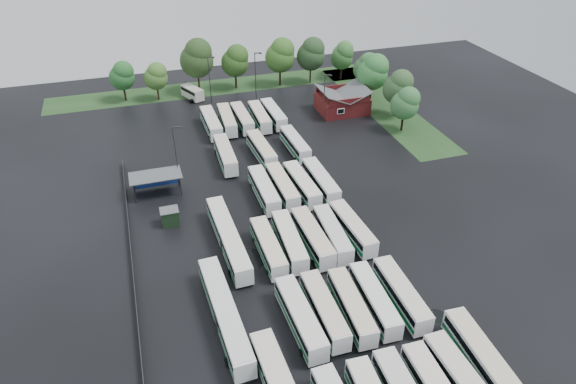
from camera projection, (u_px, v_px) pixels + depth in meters
name	position (u px, v px, depth m)	size (l,w,h in m)	color
ground	(301.00, 255.00, 70.81)	(160.00, 160.00, 0.00)	black
brick_building	(342.00, 103.00, 110.07)	(10.07, 8.60, 5.39)	maroon
wash_shed	(155.00, 177.00, 82.41)	(8.20, 4.20, 3.58)	#2D2D30
utility_hut	(170.00, 217.00, 76.04)	(2.70, 2.20, 2.62)	black
grass_strip_north	(221.00, 87.00, 123.10)	(80.00, 10.00, 0.01)	#20401B
grass_strip_east	(383.00, 106.00, 113.65)	(10.00, 50.00, 0.01)	#20401B
west_fence	(131.00, 247.00, 71.24)	(0.10, 50.00, 1.20)	#2D2D30
bus_r0c4	(464.00, 384.00, 51.22)	(2.72, 11.77, 3.26)	silver
bus_r1c0	(300.00, 317.00, 58.72)	(2.80, 11.72, 3.25)	silver
bus_r1c1	(324.00, 310.00, 59.83)	(2.46, 11.18, 3.11)	silver
bus_r1c2	(351.00, 306.00, 60.31)	(2.87, 11.15, 3.07)	silver
bus_r1c3	(374.00, 299.00, 61.25)	(2.82, 11.18, 3.09)	silver
bus_r1c4	(401.00, 294.00, 61.98)	(2.59, 11.35, 3.15)	silver
bus_r2c0	(268.00, 247.00, 69.49)	(2.40, 11.15, 3.10)	silver
bus_r2c1	(289.00, 241.00, 70.54)	(2.99, 11.57, 3.19)	silver
bus_r2c2	(312.00, 237.00, 71.22)	(2.68, 11.64, 3.23)	silver
bus_r2c3	(332.00, 234.00, 71.94)	(2.90, 11.27, 3.11)	silver
bus_r2c4	(352.00, 228.00, 73.09)	(2.94, 11.25, 3.10)	silver
bus_r3c1	(264.00, 190.00, 81.47)	(2.46, 11.51, 3.20)	silver
bus_r3c2	(282.00, 186.00, 82.38)	(2.57, 11.41, 3.17)	silver
bus_r3c3	(302.00, 184.00, 82.83)	(2.94, 11.51, 3.18)	silver
bus_r3c4	(321.00, 181.00, 83.64)	(2.63, 11.63, 3.23)	silver
bus_r4c0	(225.00, 155.00, 91.14)	(2.75, 11.65, 3.23)	silver
bus_r4c2	(261.00, 149.00, 92.86)	(2.96, 11.48, 3.17)	silver
bus_r4c4	(295.00, 144.00, 94.77)	(2.67, 11.13, 3.08)	silver
bus_r5c0	(211.00, 123.00, 102.04)	(2.62, 11.69, 3.25)	silver
bus_r5c1	(227.00, 120.00, 103.30)	(3.00, 11.53, 3.18)	silver
bus_r5c2	(242.00, 118.00, 104.04)	(2.53, 11.34, 3.15)	silver
bus_r5c3	(260.00, 117.00, 104.62)	(2.64, 11.31, 3.14)	silver
bus_r5c4	(274.00, 114.00, 105.64)	(2.62, 11.40, 3.16)	silver
artic_bus_west_b	(228.00, 238.00, 71.04)	(2.97, 17.53, 3.24)	silver
artic_bus_west_c	(225.00, 313.00, 59.21)	(3.20, 17.64, 3.26)	silver
artic_bus_east	(497.00, 379.00, 51.79)	(3.27, 17.43, 3.22)	silver
minibus	(192.00, 92.00, 116.12)	(4.58, 6.61, 2.71)	silver
tree_north_0	(122.00, 75.00, 112.87)	(5.53, 5.53, 9.16)	black
tree_north_1	(156.00, 76.00, 113.44)	(5.26, 5.26, 8.72)	#341F13
tree_north_2	(197.00, 58.00, 116.02)	(7.62, 7.62, 12.62)	#392616
tree_north_3	(236.00, 60.00, 118.58)	(6.37, 6.37, 10.56)	black
tree_north_4	(281.00, 55.00, 119.92)	(6.96, 6.96, 11.53)	black
tree_north_5	(312.00, 54.00, 121.45)	(6.73, 6.73, 11.15)	black
tree_north_6	(343.00, 53.00, 126.83)	(5.26, 5.26, 8.71)	black
tree_east_0	(406.00, 103.00, 99.94)	(5.60, 5.60, 9.28)	black
tree_east_1	(399.00, 87.00, 105.43)	(6.18, 6.18, 10.23)	black
tree_east_2	(373.00, 72.00, 111.00)	(6.78, 6.78, 11.23)	black
tree_east_3	(367.00, 67.00, 116.53)	(5.78, 5.78, 9.57)	black
tree_east_4	(343.00, 56.00, 124.43)	(5.33, 5.32, 8.81)	black
lamp_post_ne	(325.00, 95.00, 103.26)	(1.57, 0.31, 10.22)	#2D2D30
lamp_post_nw	(176.00, 152.00, 82.54)	(1.66, 0.32, 10.75)	#2D2D30
lamp_post_back_w	(210.00, 77.00, 111.69)	(1.61, 0.31, 10.46)	#2D2D30
lamp_post_back_e	(256.00, 73.00, 112.80)	(1.68, 0.33, 10.89)	#2D2D30
puddle_0	(349.00, 352.00, 56.85)	(6.46, 6.46, 0.01)	black
puddle_1	(432.00, 343.00, 57.91)	(2.52, 2.52, 0.01)	black
puddle_2	(245.00, 260.00, 69.83)	(5.37, 5.37, 0.01)	black
puddle_3	(321.00, 249.00, 71.79)	(3.47, 3.47, 0.01)	black
puddle_4	(437.00, 316.00, 61.27)	(2.30, 2.30, 0.01)	black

